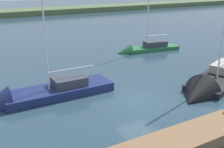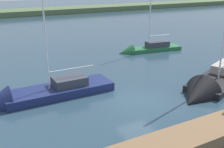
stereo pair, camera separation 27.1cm
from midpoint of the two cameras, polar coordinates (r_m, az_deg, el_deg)
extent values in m
plane|color=#263D4C|center=(18.70, 6.11, -5.41)|extent=(200.00, 200.00, 0.00)
cube|color=#4C603D|center=(66.94, -20.70, 11.34)|extent=(180.00, 8.00, 2.40)
cube|color=brown|center=(14.84, 18.96, -11.91)|extent=(25.83, 1.93, 0.68)
cube|color=black|center=(23.85, 22.30, -1.02)|extent=(8.87, 5.51, 0.74)
cone|color=black|center=(19.51, 17.60, -4.86)|extent=(3.21, 3.37, 2.69)
cube|color=navy|center=(19.68, -10.47, -4.01)|extent=(7.58, 2.38, 1.00)
cube|color=#333842|center=(19.61, -8.51, -1.44)|extent=(2.32, 1.57, 0.62)
cylinder|color=silver|center=(18.07, -13.69, 11.46)|extent=(0.09, 0.09, 9.76)
cylinder|color=silver|center=(19.38, -8.08, 1.10)|extent=(3.36, 0.08, 0.07)
cube|color=#236638|center=(31.88, 9.03, 4.96)|extent=(6.46, 2.64, 0.74)
cone|color=#236638|center=(30.31, 3.12, 4.43)|extent=(1.82, 1.97, 1.76)
cube|color=#333842|center=(31.92, 9.72, 6.21)|extent=(2.78, 1.59, 0.63)
cylinder|color=silver|center=(30.77, 8.28, 12.76)|extent=(0.13, 0.13, 7.99)
cylinder|color=silver|center=(31.81, 10.08, 7.93)|extent=(2.54, 0.47, 0.10)
camera|label=1|loc=(0.14, -89.57, 0.15)|focal=43.61mm
camera|label=2|loc=(0.14, 90.43, -0.15)|focal=43.61mm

